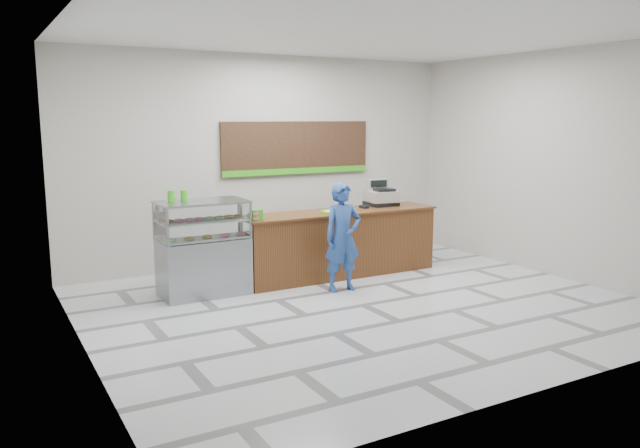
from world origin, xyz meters
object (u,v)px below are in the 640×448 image
serving_tray (334,211)px  display_case (203,247)px  cash_register (381,196)px  sales_counter (339,243)px  customer (343,237)px

serving_tray → display_case: bearing=-170.4°
serving_tray → cash_register: bearing=25.8°
sales_counter → customer: size_ratio=2.09×
display_case → customer: (1.81, -0.77, 0.10)m
serving_tray → sales_counter: bearing=40.4°
cash_register → customer: bearing=-135.9°
cash_register → display_case: bearing=-168.5°
display_case → customer: 1.97m
customer → cash_register: bearing=39.4°
serving_tray → customer: customer is taller
sales_counter → display_case: display_case is taller
serving_tray → customer: size_ratio=0.27×
cash_register → sales_counter: bearing=-160.4°
cash_register → customer: customer is taller
sales_counter → serving_tray: 0.55m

